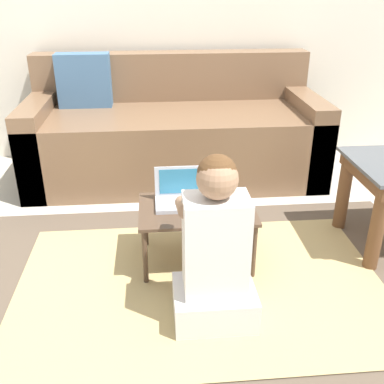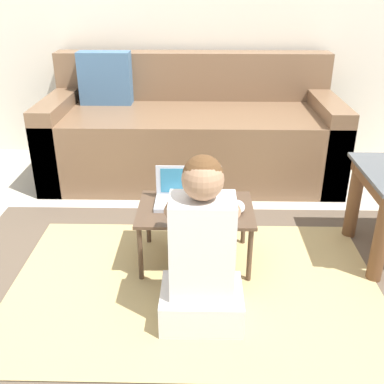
{
  "view_description": "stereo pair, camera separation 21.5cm",
  "coord_description": "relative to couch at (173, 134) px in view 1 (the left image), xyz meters",
  "views": [
    {
      "loc": [
        -0.16,
        -1.74,
        1.29
      ],
      "look_at": [
        0.02,
        0.2,
        0.36
      ],
      "focal_mm": 42.0,
      "sensor_mm": 36.0,
      "label": 1
    },
    {
      "loc": [
        0.06,
        -1.75,
        1.29
      ],
      "look_at": [
        0.02,
        0.2,
        0.36
      ],
      "focal_mm": 42.0,
      "sensor_mm": 36.0,
      "label": 2
    }
  ],
  "objects": [
    {
      "name": "person_seated",
      "position": [
        0.08,
        -1.57,
        0.02
      ],
      "size": [
        0.33,
        0.36,
        0.73
      ],
      "color": "silver",
      "rests_on": "ground_plane"
    },
    {
      "name": "ground_plane",
      "position": [
        0.02,
        -1.29,
        -0.3
      ],
      "size": [
        16.0,
        16.0,
        0.0
      ],
      "primitive_type": "plane",
      "color": "beige"
    },
    {
      "name": "couch",
      "position": [
        0.0,
        0.0,
        0.0
      ],
      "size": [
        1.98,
        0.86,
        0.84
      ],
      "color": "brown",
      "rests_on": "ground_plane"
    },
    {
      "name": "laptop",
      "position": [
        0.02,
        -1.1,
        0.04
      ],
      "size": [
        0.32,
        0.16,
        0.17
      ],
      "color": "#B7BCC6",
      "rests_on": "laptop_desk"
    },
    {
      "name": "area_rug",
      "position": [
        0.05,
        -1.36,
        -0.29
      ],
      "size": [
        2.35,
        1.54,
        0.01
      ],
      "color": "brown",
      "rests_on": "ground_plane"
    },
    {
      "name": "computer_mouse",
      "position": [
        0.25,
        -1.17,
        0.03
      ],
      "size": [
        0.07,
        0.11,
        0.04
      ],
      "color": "silver",
      "rests_on": "laptop_desk"
    },
    {
      "name": "laptop_desk",
      "position": [
        0.05,
        -1.15,
        -0.03
      ],
      "size": [
        0.55,
        0.37,
        0.3
      ],
      "color": "#4C3828",
      "rests_on": "ground_plane"
    }
  ]
}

